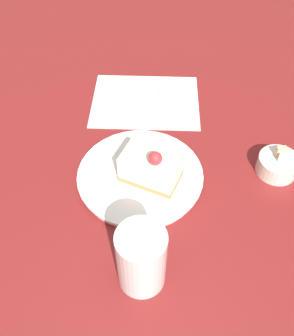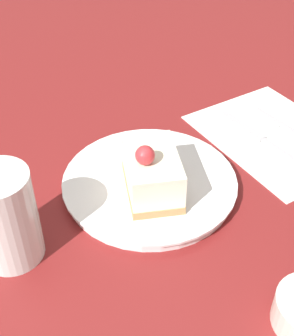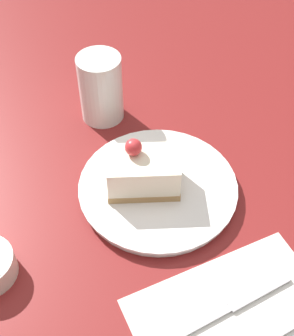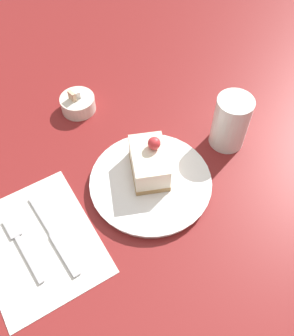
# 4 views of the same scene
# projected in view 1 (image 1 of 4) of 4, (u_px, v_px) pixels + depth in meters

# --- Properties ---
(ground_plane) EXTENTS (4.00, 4.00, 0.00)m
(ground_plane) POSITION_uv_depth(u_px,v_px,m) (124.00, 171.00, 0.76)
(ground_plane) COLOR maroon
(plate) EXTENTS (0.25, 0.25, 0.02)m
(plate) POSITION_uv_depth(u_px,v_px,m) (140.00, 176.00, 0.74)
(plate) COLOR white
(plate) RESTS_ON ground_plane
(cake_slice) EXTENTS (0.10, 0.13, 0.08)m
(cake_slice) POSITION_uv_depth(u_px,v_px,m) (151.00, 167.00, 0.70)
(cake_slice) COLOR #AD8451
(cake_slice) RESTS_ON plate
(napkin) EXTENTS (0.21, 0.26, 0.00)m
(napkin) POSITION_uv_depth(u_px,v_px,m) (145.00, 101.00, 0.90)
(napkin) COLOR white
(napkin) RESTS_ON ground_plane
(fork) EXTENTS (0.03, 0.15, 0.00)m
(fork) POSITION_uv_depth(u_px,v_px,m) (152.00, 92.00, 0.92)
(fork) COLOR #B2B2B7
(fork) RESTS_ON napkin
(knife) EXTENTS (0.03, 0.19, 0.00)m
(knife) POSITION_uv_depth(u_px,v_px,m) (137.00, 107.00, 0.88)
(knife) COLOR #B2B2B7
(knife) RESTS_ON napkin
(sugar_bowl) EXTENTS (0.08, 0.08, 0.06)m
(sugar_bowl) POSITION_uv_depth(u_px,v_px,m) (278.00, 165.00, 0.74)
(sugar_bowl) COLOR silver
(sugar_bowl) RESTS_ON ground_plane
(drinking_glass) EXTENTS (0.08, 0.08, 0.12)m
(drinking_glass) POSITION_uv_depth(u_px,v_px,m) (141.00, 259.00, 0.56)
(drinking_glass) COLOR silver
(drinking_glass) RESTS_ON ground_plane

